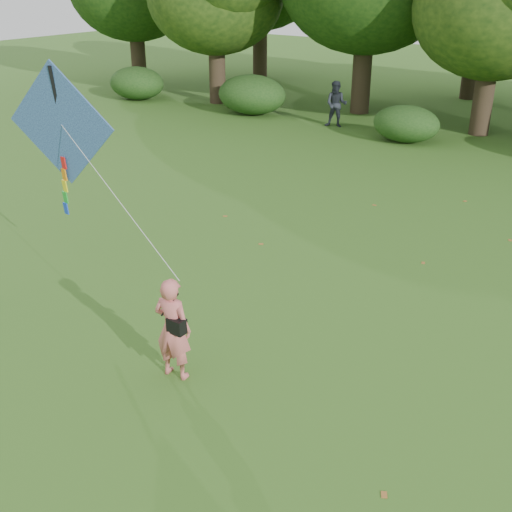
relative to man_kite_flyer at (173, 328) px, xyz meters
The scene contains 7 objects.
ground 1.16m from the man_kite_flyer, ahead, with size 100.00×100.00×0.00m, color #265114.
man_kite_flyer is the anchor object (origin of this frame).
bystander_left 19.12m from the man_kite_flyer, 110.83° to the left, with size 0.95×0.74×1.95m, color #23282F.
crossbody_bag 0.17m from the man_kite_flyer, 14.61° to the right, with size 0.43×0.20×0.72m.
flying_kite 5.21m from the man_kite_flyer, 159.78° to the left, with size 5.82×1.92×3.29m.
shrub_band 17.72m from the man_kite_flyer, 90.06° to the left, with size 39.15×3.22×1.88m.
fallen_leaves 5.83m from the man_kite_flyer, 74.12° to the left, with size 8.75×14.17×0.01m.
Camera 1 is at (5.73, -6.79, 6.41)m, focal length 45.00 mm.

